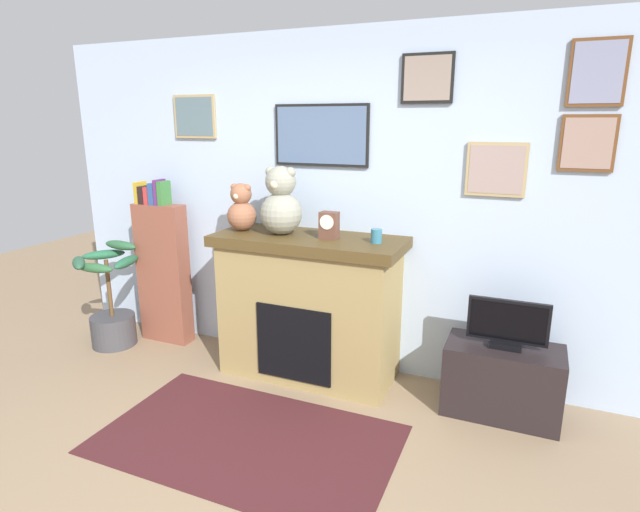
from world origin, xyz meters
name	(u,v)px	position (x,y,z in m)	size (l,w,h in m)	color
back_wall	(345,205)	(0.01, 2.00, 1.31)	(5.20, 0.15, 2.60)	silver
fireplace	(309,306)	(-0.15, 1.65, 0.56)	(1.43, 0.63, 1.12)	#9B834F
bookshelf	(163,269)	(-1.62, 1.74, 0.67)	(0.47, 0.16, 1.46)	brown
potted_plant	(111,311)	(-1.99, 1.46, 0.31)	(0.59, 0.62, 0.92)	#3F3F44
tv_stand	(502,380)	(1.28, 1.64, 0.25)	(0.75, 0.40, 0.49)	black
television	(508,325)	(1.28, 1.64, 0.64)	(0.51, 0.14, 0.33)	black
area_rug	(247,439)	(-0.15, 0.69, 0.00)	(1.85, 1.09, 0.01)	#451D20
candle_jar	(376,236)	(0.37, 1.64, 1.17)	(0.08, 0.08, 0.10)	teal
mantel_clock	(329,225)	(0.02, 1.64, 1.21)	(0.13, 0.10, 0.20)	brown
teddy_bear_grey	(242,209)	(-0.71, 1.64, 1.28)	(0.23, 0.23, 0.37)	#985E43
teddy_bear_cream	(281,204)	(-0.37, 1.64, 1.34)	(0.32, 0.32, 0.51)	gray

